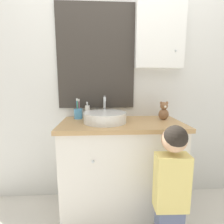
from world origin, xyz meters
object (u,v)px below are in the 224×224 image
at_px(toothbrush_holder, 78,113).
at_px(teddy_bear, 164,111).
at_px(sink_basin, 105,117).
at_px(soap_dispenser, 87,112).
at_px(child_figure, 172,183).

height_order(toothbrush_holder, teddy_bear, toothbrush_holder).
relative_size(sink_basin, soap_dispenser, 2.58).
distance_m(toothbrush_holder, soap_dispenser, 0.09).
distance_m(soap_dispenser, child_figure, 0.97).
relative_size(soap_dispenser, teddy_bear, 0.95).
xyz_separation_m(child_figure, teddy_bear, (0.12, 0.53, 0.40)).
bearing_deg(child_figure, teddy_bear, 77.69).
bearing_deg(sink_basin, child_figure, -46.69).
distance_m(toothbrush_holder, child_figure, 1.01).
relative_size(toothbrush_holder, teddy_bear, 1.14).
height_order(soap_dispenser, teddy_bear, teddy_bear).
bearing_deg(toothbrush_holder, teddy_bear, -7.12).
relative_size(sink_basin, toothbrush_holder, 2.15).
bearing_deg(teddy_bear, soap_dispenser, 171.11).
height_order(soap_dispenser, child_figure, soap_dispenser).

